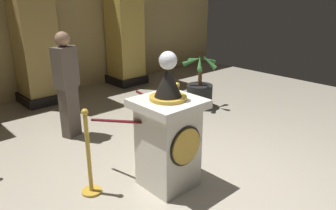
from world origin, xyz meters
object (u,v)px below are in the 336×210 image
Objects in this scene: stanchion_near at (177,122)px; bystander_guest at (67,83)px; potted_palm_right at (200,92)px; stanchion_far at (89,164)px; pedestal_clock at (168,135)px.

stanchion_near is 0.58× the size of bystander_guest.
bystander_guest is at bearing 169.95° from potted_palm_right.
potted_palm_right reaches higher than stanchion_near.
stanchion_far is at bearing -170.24° from stanchion_near.
pedestal_clock is at bearing -84.84° from bystander_guest.
pedestal_clock reaches higher than stanchion_far.
pedestal_clock reaches higher than stanchion_near.
stanchion_near is at bearing -149.38° from potted_palm_right.
stanchion_far is at bearing -159.68° from potted_palm_right.
potted_palm_right is at bearing 30.62° from stanchion_near.
stanchion_far is at bearing 148.60° from pedestal_clock.
potted_palm_right is (1.54, 0.91, -0.02)m from stanchion_near.
stanchion_far is at bearing -110.05° from bystander_guest.
pedestal_clock is 1.25m from stanchion_near.
potted_palm_right is (3.25, 1.21, -0.05)m from stanchion_far.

